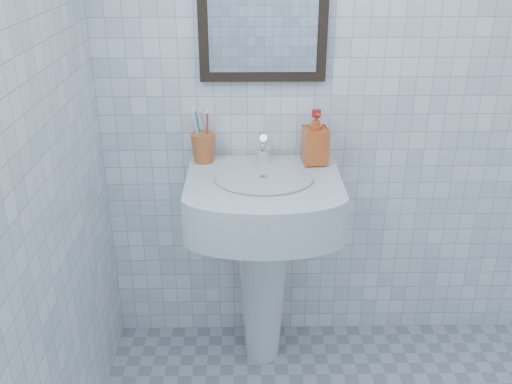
{
  "coord_description": "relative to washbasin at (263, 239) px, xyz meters",
  "views": [
    {
      "loc": [
        -0.48,
        -1.08,
        1.8
      ],
      "look_at": [
        -0.45,
        0.86,
        0.9
      ],
      "focal_mm": 40.0,
      "sensor_mm": 36.0,
      "label": 1
    }
  ],
  "objects": [
    {
      "name": "wall_back",
      "position": [
        0.42,
        0.21,
        0.63
      ],
      "size": [
        2.2,
        0.02,
        2.5
      ],
      "primitive_type": "cube",
      "color": "white",
      "rests_on": "ground"
    },
    {
      "name": "soap_dispenser",
      "position": [
        0.21,
        0.11,
        0.41
      ],
      "size": [
        0.11,
        0.11,
        0.22
      ],
      "primitive_type": "imported",
      "rotation": [
        0.0,
        0.0,
        0.11
      ],
      "color": "red",
      "rests_on": "washbasin"
    },
    {
      "name": "faucet",
      "position": [
        -0.0,
        0.11,
        0.35
      ],
      "size": [
        0.06,
        0.12,
        0.14
      ],
      "color": "white",
      "rests_on": "washbasin"
    },
    {
      "name": "toothbrush_cup",
      "position": [
        -0.24,
        0.12,
        0.36
      ],
      "size": [
        0.11,
        0.11,
        0.12
      ],
      "primitive_type": null,
      "rotation": [
        0.0,
        0.0,
        -0.08
      ],
      "color": "#C95E2B",
      "rests_on": "washbasin"
    },
    {
      "name": "washbasin",
      "position": [
        0.0,
        0.0,
        0.0
      ],
      "size": [
        0.6,
        0.44,
        0.93
      ],
      "color": "silver",
      "rests_on": "ground"
    },
    {
      "name": "wall_mirror",
      "position": [
        0.0,
        0.19,
        0.93
      ],
      "size": [
        0.5,
        0.04,
        0.62
      ],
      "color": "black",
      "rests_on": "wall_back"
    }
  ]
}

